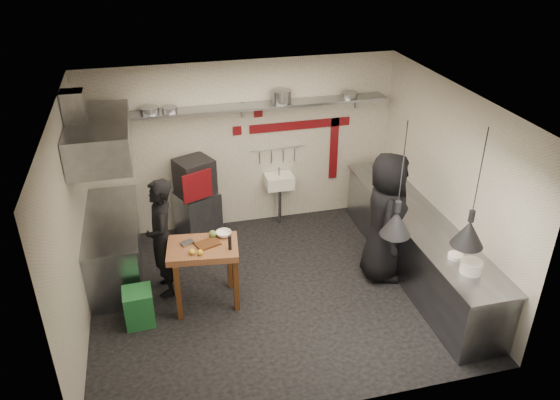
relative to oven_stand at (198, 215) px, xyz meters
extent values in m
plane|color=black|center=(0.85, -1.78, -0.40)|extent=(5.00, 5.00, 0.00)
plane|color=silver|center=(0.85, -1.78, 2.40)|extent=(5.00, 5.00, 0.00)
cube|color=silver|center=(0.85, 0.32, 1.00)|extent=(5.00, 0.04, 2.80)
cube|color=silver|center=(0.85, -3.88, 1.00)|extent=(5.00, 0.04, 2.80)
cube|color=silver|center=(-1.65, -1.78, 1.00)|extent=(0.04, 4.20, 2.80)
cube|color=silver|center=(3.35, -1.78, 1.00)|extent=(0.04, 4.20, 2.80)
cube|color=#600C11|center=(1.80, 0.30, 1.28)|extent=(1.70, 0.02, 0.14)
cube|color=#600C11|center=(2.40, 0.30, 0.80)|extent=(0.14, 0.02, 1.10)
cube|color=#600C11|center=(1.10, 0.30, 1.55)|extent=(0.14, 0.02, 0.14)
cube|color=#600C11|center=(0.75, 0.30, 1.28)|extent=(0.14, 0.02, 0.14)
cube|color=slate|center=(0.85, 0.14, 1.72)|extent=(4.60, 0.34, 0.04)
cube|color=slate|center=(-1.05, 0.29, 1.62)|extent=(0.04, 0.06, 0.24)
cube|color=slate|center=(0.85, 0.29, 1.62)|extent=(0.04, 0.06, 0.24)
cube|color=slate|center=(2.75, 0.29, 1.62)|extent=(0.04, 0.06, 0.24)
cylinder|color=slate|center=(-0.58, 0.14, 1.79)|extent=(0.33, 0.33, 0.09)
cylinder|color=slate|center=(-0.28, 0.14, 1.78)|extent=(0.30, 0.30, 0.07)
cylinder|color=slate|center=(1.44, 0.14, 1.84)|extent=(0.38, 0.38, 0.20)
cylinder|color=slate|center=(2.55, 0.14, 1.78)|extent=(0.27, 0.27, 0.08)
cube|color=slate|center=(0.00, 0.00, 0.00)|extent=(0.77, 0.74, 0.80)
cube|color=black|center=(-0.01, 0.00, 0.69)|extent=(0.68, 0.67, 0.58)
cube|color=#600C11|center=(0.00, -0.33, 0.69)|extent=(0.47, 0.23, 0.46)
cube|color=black|center=(0.02, -0.32, 0.69)|extent=(0.36, 0.17, 0.34)
cube|color=white|center=(1.40, 0.14, 0.38)|extent=(0.46, 0.34, 0.22)
cylinder|color=slate|center=(1.40, 0.14, 0.56)|extent=(0.03, 0.03, 0.14)
cylinder|color=slate|center=(1.40, 0.10, -0.06)|extent=(0.06, 0.06, 0.66)
cylinder|color=slate|center=(1.40, 0.28, 0.92)|extent=(0.90, 0.02, 0.02)
cube|color=slate|center=(3.00, -1.78, 0.05)|extent=(0.70, 3.80, 0.90)
cube|color=slate|center=(3.00, -1.78, 0.52)|extent=(0.76, 3.90, 0.03)
cylinder|color=white|center=(2.97, -3.13, 0.61)|extent=(0.32, 0.32, 0.15)
cylinder|color=white|center=(2.95, -2.82, 0.56)|extent=(0.22, 0.22, 0.05)
cube|color=slate|center=(-1.30, -0.73, 0.05)|extent=(0.70, 1.90, 0.90)
cube|color=slate|center=(-1.30, -0.73, 0.52)|extent=(0.76, 2.00, 0.03)
cube|color=slate|center=(-1.25, -0.73, 1.75)|extent=(0.78, 1.60, 0.50)
cube|color=slate|center=(-1.50, -0.73, 2.15)|extent=(0.28, 0.28, 0.50)
cube|color=#1D6330|center=(-1.00, -1.96, -0.15)|extent=(0.38, 0.38, 0.50)
cube|color=#502B14|center=(-0.04, -1.74, 0.53)|extent=(0.36, 0.30, 0.02)
cylinder|color=black|center=(0.23, -1.92, 0.62)|extent=(0.05, 0.05, 0.20)
sphere|color=gold|center=(-0.26, -1.92, 0.56)|extent=(0.10, 0.10, 0.08)
sphere|color=gold|center=(-0.16, -1.96, 0.56)|extent=(0.09, 0.09, 0.07)
sphere|color=olive|center=(0.06, -1.57, 0.57)|extent=(0.13, 0.13, 0.10)
cube|color=slate|center=(-0.29, -1.66, 0.54)|extent=(0.20, 0.17, 0.03)
imported|color=white|center=(0.20, -1.58, 0.55)|extent=(0.25, 0.25, 0.07)
imported|color=black|center=(-0.61, -1.34, 0.46)|extent=(0.43, 0.64, 1.73)
imported|color=black|center=(2.49, -1.72, 0.57)|extent=(0.90, 1.10, 1.93)
camera|label=1|loc=(-0.58, -7.82, 4.41)|focal=35.00mm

